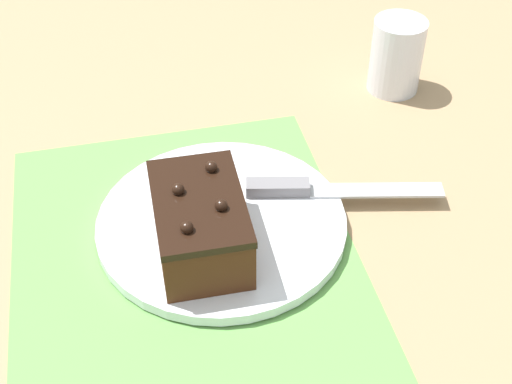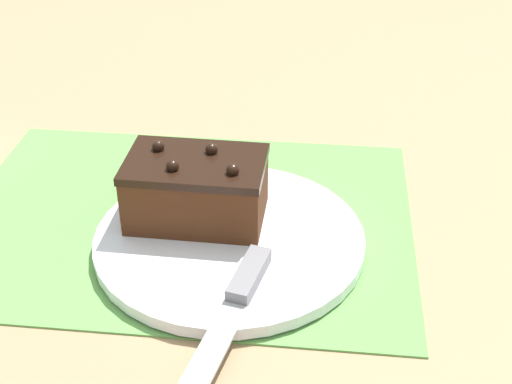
# 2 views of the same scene
# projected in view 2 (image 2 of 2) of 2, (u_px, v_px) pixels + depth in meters

# --- Properties ---
(ground_plane) EXTENTS (3.00, 3.00, 0.00)m
(ground_plane) POSITION_uv_depth(u_px,v_px,m) (185.00, 219.00, 0.73)
(ground_plane) COLOR #9E7F5B
(placemat_woven) EXTENTS (0.46, 0.34, 0.00)m
(placemat_woven) POSITION_uv_depth(u_px,v_px,m) (185.00, 217.00, 0.73)
(placemat_woven) COLOR #609E4C
(placemat_woven) RESTS_ON ground_plane
(cake_plate) EXTENTS (0.26, 0.26, 0.01)m
(cake_plate) POSITION_uv_depth(u_px,v_px,m) (230.00, 240.00, 0.68)
(cake_plate) COLOR white
(cake_plate) RESTS_ON placemat_woven
(chocolate_cake) EXTENTS (0.13, 0.09, 0.07)m
(chocolate_cake) POSITION_uv_depth(u_px,v_px,m) (196.00, 189.00, 0.69)
(chocolate_cake) COLOR #472614
(chocolate_cake) RESTS_ON cake_plate
(serving_knife) EXTENTS (0.07, 0.21, 0.01)m
(serving_knife) POSITION_uv_depth(u_px,v_px,m) (235.00, 303.00, 0.59)
(serving_knife) COLOR slate
(serving_knife) RESTS_ON cake_plate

